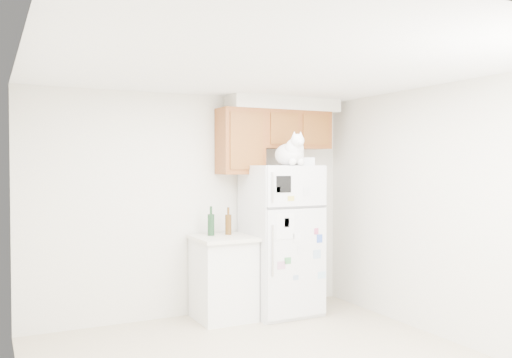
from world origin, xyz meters
TOP-DOWN VIEW (x-y plane):
  - room_shell at (0.12, 0.24)m, footprint 3.84×4.04m
  - refrigerator at (0.91, 1.61)m, footprint 0.76×0.78m
  - base_counter at (0.23, 1.68)m, footprint 0.64×0.64m
  - cat at (0.91, 1.38)m, footprint 0.36×0.53m
  - storage_box_back at (1.05, 1.64)m, footprint 0.22×0.19m
  - storage_box_front at (1.17, 1.46)m, footprint 0.18×0.15m
  - bottle_green at (0.12, 1.78)m, footprint 0.08×0.08m
  - bottle_amber at (0.33, 1.78)m, footprint 0.07×0.07m

SIDE VIEW (x-z plane):
  - base_counter at x=0.23m, z-range 0.00..0.92m
  - refrigerator at x=0.91m, z-range 0.00..1.70m
  - bottle_amber at x=0.33m, z-range 0.92..1.23m
  - bottle_green at x=0.12m, z-range 0.92..1.25m
  - room_shell at x=0.12m, z-range 0.41..2.93m
  - storage_box_front at x=1.17m, z-range 1.70..1.79m
  - storage_box_back at x=1.05m, z-range 1.70..1.80m
  - cat at x=0.91m, z-range 1.65..2.03m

